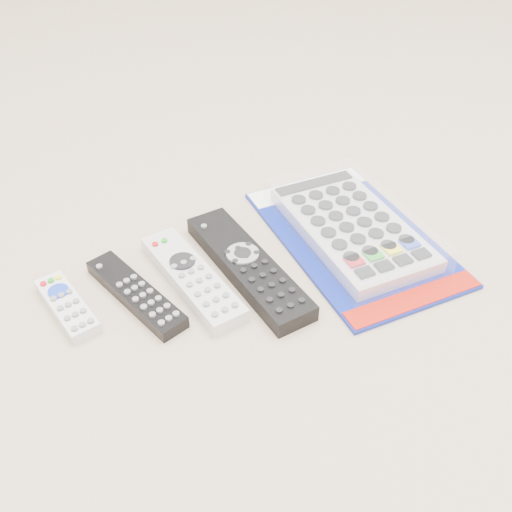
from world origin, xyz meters
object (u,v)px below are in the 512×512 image
remote_slim_black (136,294)px  remote_large_black (248,266)px  remote_small_grey (67,306)px  jumbo_remote_packaged (352,226)px  remote_silver_dvd (192,278)px

remote_slim_black → remote_large_black: remote_large_black is taller
remote_small_grey → jumbo_remote_packaged: 0.42m
remote_silver_dvd → remote_small_grey: bearing=164.4°
remote_slim_black → remote_large_black: size_ratio=0.72×
remote_small_grey → remote_silver_dvd: remote_silver_dvd is taller
remote_small_grey → remote_silver_dvd: 0.17m
remote_slim_black → remote_large_black: 0.16m
remote_large_black → remote_small_grey: bearing=166.3°
remote_small_grey → remote_silver_dvd: (0.16, -0.04, 0.00)m
remote_small_grey → jumbo_remote_packaged: jumbo_remote_packaged is taller
remote_slim_black → jumbo_remote_packaged: (0.33, -0.05, 0.01)m
remote_silver_dvd → jumbo_remote_packaged: (0.25, -0.04, 0.01)m
remote_slim_black → remote_small_grey: bearing=151.4°
remote_small_grey → remote_slim_black: 0.09m
remote_silver_dvd → remote_large_black: bearing=-17.6°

